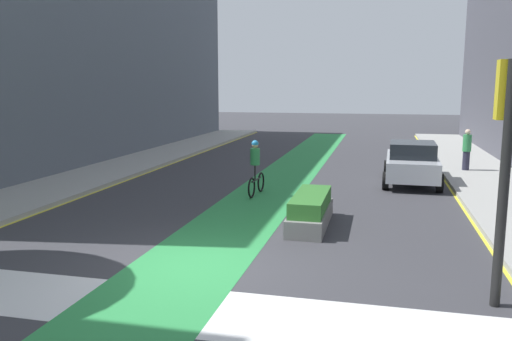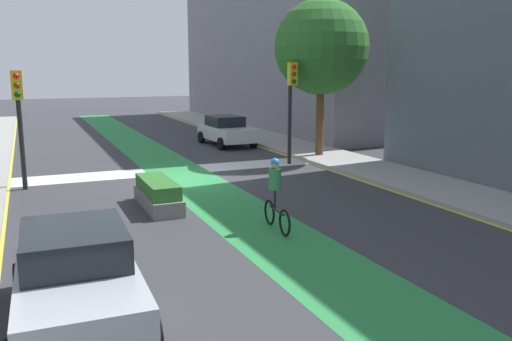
{
  "view_description": "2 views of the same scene",
  "coord_description": "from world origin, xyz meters",
  "views": [
    {
      "loc": [
        3.47,
        -9.44,
        3.61
      ],
      "look_at": [
        0.04,
        4.78,
        1.21
      ],
      "focal_mm": 36.2,
      "sensor_mm": 36.0,
      "label": 1
    },
    {
      "loc": [
        5.2,
        18.93,
        4.09
      ],
      "look_at": [
        -0.92,
        4.68,
        1.11
      ],
      "focal_mm": 37.46,
      "sensor_mm": 36.0,
      "label": 2
    }
  ],
  "objects": [
    {
      "name": "crosswalk_band",
      "position": [
        0.0,
        -2.0,
        0.0
      ],
      "size": [
        12.0,
        1.8,
        0.01
      ],
      "primitive_type": "cube",
      "color": "silver",
      "rests_on": "ground_plane"
    },
    {
      "name": "car_silver_right_far",
      "position": [
        4.66,
        10.35,
        0.8
      ],
      "size": [
        2.1,
        4.24,
        1.57
      ],
      "color": "#B2B7BF",
      "rests_on": "ground_plane"
    },
    {
      "name": "curb_stripe_left",
      "position": [
        -6.0,
        0.0,
        0.01
      ],
      "size": [
        0.16,
        60.0,
        0.01
      ],
      "primitive_type": "cube",
      "color": "yellow",
      "rests_on": "ground_plane"
    },
    {
      "name": "ground_plane",
      "position": [
        0.0,
        0.0,
        0.0
      ],
      "size": [
        120.0,
        120.0,
        0.0
      ],
      "primitive_type": "plane",
      "color": "#38383D"
    },
    {
      "name": "sidewalk_left",
      "position": [
        -7.5,
        0.0,
        0.07
      ],
      "size": [
        3.0,
        60.0,
        0.15
      ],
      "primitive_type": "cube",
      "color": "#9E9E99",
      "rests_on": "ground_plane"
    },
    {
      "name": "bike_lane_paint",
      "position": [
        -0.21,
        0.0,
        0.0
      ],
      "size": [
        2.4,
        60.0,
        0.01
      ],
      "primitive_type": "cube",
      "color": "#2D8C47",
      "rests_on": "ground_plane"
    },
    {
      "name": "traffic_signal_near_left",
      "position": [
        -5.17,
        -1.41,
        3.03
      ],
      "size": [
        0.35,
        0.52,
        4.33
      ],
      "color": "black",
      "rests_on": "ground_plane"
    },
    {
      "name": "curb_stripe_right",
      "position": [
        6.0,
        0.0,
        0.01
      ],
      "size": [
        0.16,
        60.0,
        0.01
      ],
      "primitive_type": "cube",
      "color": "yellow",
      "rests_on": "ground_plane"
    },
    {
      "name": "cyclist_in_lane",
      "position": [
        -0.5,
        6.95,
        0.97
      ],
      "size": [
        0.32,
        1.73,
        1.86
      ],
      "color": "black",
      "rests_on": "ground_plane"
    },
    {
      "name": "traffic_signal_near_right",
      "position": [
        5.43,
        -0.52,
        2.83
      ],
      "size": [
        0.35,
        0.52,
        4.02
      ],
      "color": "black",
      "rests_on": "ground_plane"
    },
    {
      "name": "street_tree_near",
      "position": [
        -7.17,
        -2.44,
        5.01
      ],
      "size": [
        4.26,
        4.26,
        7.01
      ],
      "color": "brown",
      "rests_on": "sidewalk_left"
    },
    {
      "name": "buildings_left_row",
      "position": [
        -12.41,
        -0.37,
        6.71
      ],
      "size": [
        7.03,
        59.66,
        14.16
      ],
      "color": "gray",
      "rests_on": "ground_plane"
    },
    {
      "name": "median_planter",
      "position": [
        1.79,
        3.58,
        0.4
      ],
      "size": [
        0.9,
        2.87,
        0.85
      ],
      "color": "slate",
      "rests_on": "ground_plane"
    },
    {
      "name": "car_white_left_near",
      "position": [
        -4.62,
        -8.04,
        0.8
      ],
      "size": [
        2.18,
        4.28,
        1.57
      ],
      "color": "silver",
      "rests_on": "ground_plane"
    }
  ]
}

